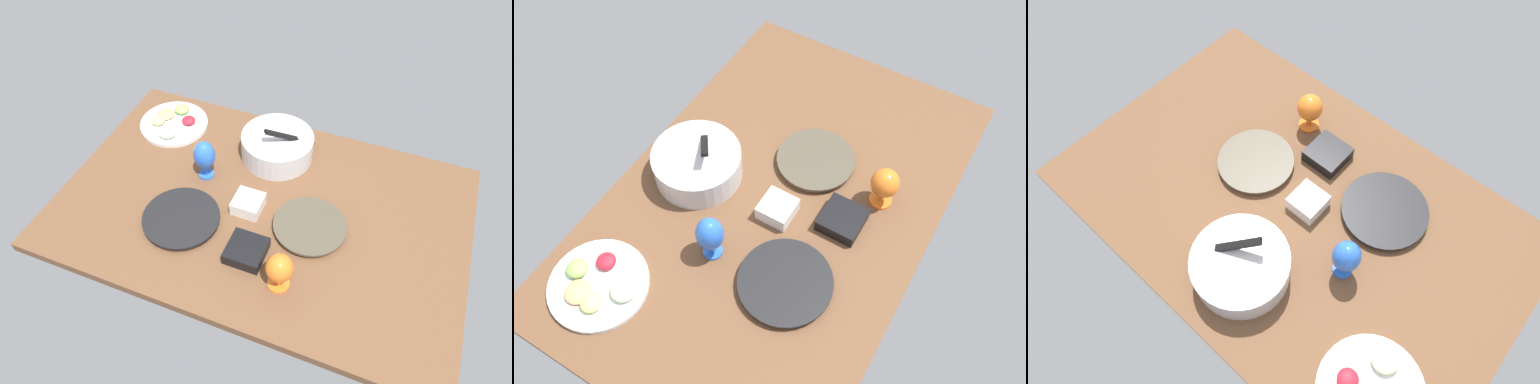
# 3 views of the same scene
# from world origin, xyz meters

# --- Properties ---
(ground_plane) EXTENTS (1.60, 1.04, 0.04)m
(ground_plane) POSITION_xyz_m (0.00, 0.00, -0.02)
(ground_plane) COLOR brown
(dinner_plate_left) EXTENTS (0.30, 0.30, 0.03)m
(dinner_plate_left) POSITION_xyz_m (-0.26, -0.19, 0.01)
(dinner_plate_left) COLOR #4C4C51
(dinner_plate_left) RESTS_ON ground_plane
(dinner_plate_right) EXTENTS (0.28, 0.28, 0.03)m
(dinner_plate_right) POSITION_xyz_m (0.21, -0.04, 0.01)
(dinner_plate_right) COLOR beige
(dinner_plate_right) RESTS_ON ground_plane
(mixing_bowl) EXTENTS (0.31, 0.31, 0.19)m
(mixing_bowl) POSITION_xyz_m (-0.04, 0.29, 0.06)
(mixing_bowl) COLOR silver
(mixing_bowl) RESTS_ON ground_plane
(hurricane_glass_blue) EXTENTS (0.09, 0.09, 0.18)m
(hurricane_glass_blue) POSITION_xyz_m (-0.28, 0.07, 0.11)
(hurricane_glass_blue) COLOR blue
(hurricane_glass_blue) RESTS_ON ground_plane
(hurricane_glass_orange) EXTENTS (0.10, 0.10, 0.16)m
(hurricane_glass_orange) POSITION_xyz_m (0.18, -0.31, 0.10)
(hurricane_glass_orange) COLOR orange
(hurricane_glass_orange) RESTS_ON ground_plane
(square_bowl_black) EXTENTS (0.14, 0.14, 0.05)m
(square_bowl_black) POSITION_xyz_m (0.03, -0.24, 0.03)
(square_bowl_black) COLOR black
(square_bowl_black) RESTS_ON ground_plane
(square_bowl_white) EXTENTS (0.11, 0.11, 0.06)m
(square_bowl_white) POSITION_xyz_m (-0.04, -0.03, 0.03)
(square_bowl_white) COLOR white
(square_bowl_white) RESTS_ON ground_plane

